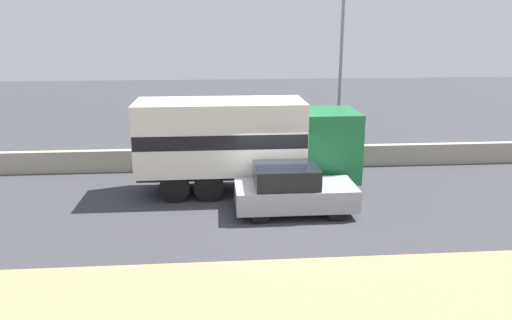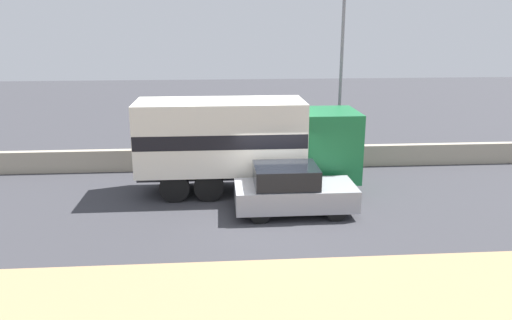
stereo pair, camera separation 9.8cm
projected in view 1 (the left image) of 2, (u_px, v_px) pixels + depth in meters
ground_plane at (276, 215)px, 16.41m from camera, size 80.00×80.00×0.00m
stone_wall_backdrop at (261, 158)px, 21.60m from camera, size 60.00×0.35×0.92m
street_lamp at (341, 61)px, 20.24m from camera, size 0.56×0.28×8.04m
box_truck at (243, 140)px, 18.23m from camera, size 8.04×2.42×3.42m
car_hatchback at (292, 190)px, 16.41m from camera, size 3.95×1.83×1.63m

